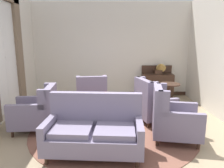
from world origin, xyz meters
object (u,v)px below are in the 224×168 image
armchair_near_sideboard (152,104)px  sideboard (157,84)px  armchair_foreground_right (91,95)px  side_table (169,94)px  coffee_table (105,113)px  armchair_beside_settee (37,112)px  gramophone (160,67)px  settee (94,131)px  porcelain_vase (106,102)px  armchair_back_corner (172,118)px

armchair_near_sideboard → sideboard: size_ratio=0.98×
armchair_foreground_right → side_table: (2.17, -0.06, 0.03)m
coffee_table → side_table: size_ratio=1.26×
armchair_beside_settee → gramophone: 4.21m
armchair_beside_settee → gramophone: gramophone is taller
coffee_table → gramophone: bearing=55.4°
side_table → armchair_foreground_right: bearing=178.3°
coffee_table → settee: bearing=-100.0°
porcelain_vase → side_table: bearing=36.6°
settee → armchair_beside_settee: (-1.28, 0.98, 0.01)m
sideboard → side_table: bearing=-88.8°
settee → armchair_near_sideboard: armchair_near_sideboard is taller
armchair_back_corner → side_table: size_ratio=1.43×
coffee_table → armchair_foreground_right: bearing=106.3°
armchair_foreground_right → armchair_beside_settee: same height
porcelain_vase → gramophone: (1.78, 2.54, 0.44)m
gramophone → coffee_table: bearing=-124.6°
porcelain_vase → sideboard: bearing=56.7°
gramophone → porcelain_vase: bearing=-124.9°
settee → sideboard: size_ratio=1.57×
gramophone → armchair_back_corner: bearing=-98.9°
armchair_foreground_right → gramophone: bearing=-159.4°
coffee_table → armchair_foreground_right: 1.46m
side_table → porcelain_vase: bearing=-143.4°
armchair_foreground_right → armchair_back_corner: bearing=123.8°
armchair_near_sideboard → side_table: armchair_near_sideboard is taller
coffee_table → gramophone: 3.21m
settee → armchair_beside_settee: settee is taller
armchair_back_corner → gramophone: (0.49, 3.11, 0.60)m
armchair_back_corner → gramophone: 3.20m
porcelain_vase → armchair_beside_settee: size_ratio=0.40×
coffee_table → sideboard: sideboard is taller
settee → sideboard: (1.91, 3.68, 0.05)m
coffee_table → armchair_foreground_right: size_ratio=0.95×
porcelain_vase → armchair_beside_settee: armchair_beside_settee is taller
armchair_near_sideboard → gramophone: (0.68, 2.16, 0.60)m
armchair_near_sideboard → armchair_back_corner: armchair_back_corner is taller
armchair_near_sideboard → porcelain_vase: bearing=93.9°
armchair_near_sideboard → armchair_back_corner: size_ratio=0.98×
porcelain_vase → armchair_foreground_right: size_ratio=0.40×
coffee_table → armchair_back_corner: 1.40m
armchair_back_corner → armchair_near_sideboard: bearing=21.8°
settee → armchair_back_corner: 1.55m
side_table → sideboard: size_ratio=0.70×
sideboard → coffee_table: bearing=-123.0°
armchair_near_sideboard → side_table: (0.66, 0.92, 0.01)m
porcelain_vase → side_table: size_ratio=0.53×
coffee_table → gramophone: gramophone is taller
coffee_table → armchair_beside_settee: 1.46m
sideboard → armchair_beside_settee: bearing=-139.8°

